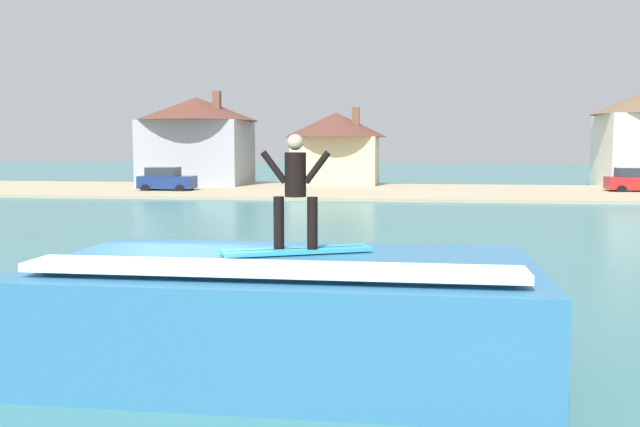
{
  "coord_description": "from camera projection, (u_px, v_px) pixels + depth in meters",
  "views": [
    {
      "loc": [
        3.81,
        -11.0,
        3.44
      ],
      "look_at": [
        1.82,
        3.13,
        2.05
      ],
      "focal_mm": 39.34,
      "sensor_mm": 36.0,
      "label": 1
    }
  ],
  "objects": [
    {
      "name": "wave_crest",
      "position": [
        289.0,
        311.0,
        10.97
      ],
      "size": [
        7.59,
        4.47,
        1.84
      ],
      "color": "teal",
      "rests_on": "ground_plane"
    },
    {
      "name": "house_with_chimney",
      "position": [
        197.0,
        136.0,
        58.6
      ],
      "size": [
        10.31,
        10.31,
        7.86
      ],
      "color": "#9EA3AD",
      "rests_on": "ground_plane"
    },
    {
      "name": "house_small_cottage",
      "position": [
        336.0,
        144.0,
        58.57
      ],
      "size": [
        8.56,
        8.56,
        6.56
      ],
      "color": "beige",
      "rests_on": "ground_plane"
    },
    {
      "name": "surfboard",
      "position": [
        297.0,
        250.0,
        10.55
      ],
      "size": [
        2.26,
        1.38,
        0.06
      ],
      "color": "#33A5CC",
      "rests_on": "wave_crest"
    },
    {
      "name": "tree_short_bushy",
      "position": [
        631.0,
        134.0,
        55.51
      ],
      "size": [
        2.53,
        2.53,
        5.73
      ],
      "color": "brown",
      "rests_on": "ground_plane"
    },
    {
      "name": "surfer",
      "position": [
        295.0,
        185.0,
        10.42
      ],
      "size": [
        1.06,
        0.32,
        1.71
      ],
      "color": "black",
      "rests_on": "surfboard"
    },
    {
      "name": "car_near_shore",
      "position": [
        166.0,
        180.0,
        51.1
      ],
      "size": [
        3.97,
        2.25,
        1.86
      ],
      "color": "navy",
      "rests_on": "ground_plane"
    },
    {
      "name": "car_far_shore",
      "position": [
        638.0,
        181.0,
        49.74
      ],
      "size": [
        4.46,
        2.19,
        1.86
      ],
      "color": "red",
      "rests_on": "ground_plane"
    },
    {
      "name": "ground_plane",
      "position": [
        186.0,
        352.0,
        11.7
      ],
      "size": [
        260.0,
        260.0,
        0.0
      ],
      "primitive_type": "plane",
      "color": "#397275"
    },
    {
      "name": "shoreline_bank",
      "position": [
        366.0,
        191.0,
        51.49
      ],
      "size": [
        120.0,
        16.96,
        0.19
      ],
      "color": "tan",
      "rests_on": "ground_plane"
    }
  ]
}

